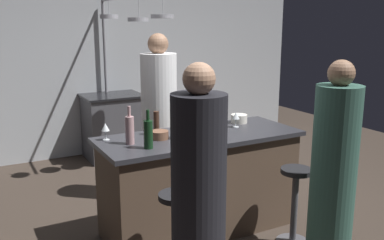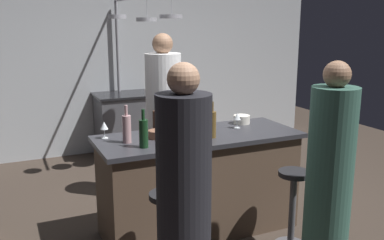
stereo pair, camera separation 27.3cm
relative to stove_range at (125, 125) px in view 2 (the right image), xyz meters
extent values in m
plane|color=#382D26|center=(0.00, -2.45, -0.45)|extent=(9.00, 9.00, 0.00)
cube|color=#B2B7BC|center=(0.00, 0.40, 0.85)|extent=(6.40, 0.16, 2.60)
cube|color=brown|center=(0.00, -2.45, -0.02)|extent=(1.72, 0.66, 0.86)
cube|color=#2D2D33|center=(0.00, -2.45, 0.43)|extent=(1.80, 0.72, 0.04)
cube|color=#47474C|center=(0.00, 0.00, -0.02)|extent=(0.76, 0.60, 0.86)
cube|color=black|center=(0.00, 0.00, 0.43)|extent=(0.80, 0.64, 0.03)
cylinder|color=white|center=(-0.02, -1.61, 0.33)|extent=(0.37, 0.37, 1.55)
sphere|color=#8C664C|center=(-0.02, -1.61, 1.20)|extent=(0.21, 0.21, 0.21)
cylinder|color=#4C4C51|center=(-0.54, -3.07, -0.11)|extent=(0.06, 0.06, 0.62)
cylinder|color=black|center=(-0.54, -3.07, 0.21)|extent=(0.26, 0.26, 0.04)
cylinder|color=black|center=(-0.57, -3.43, 0.28)|extent=(0.35, 0.35, 1.45)
sphere|color=tan|center=(-0.57, -3.43, 1.09)|extent=(0.20, 0.20, 0.20)
cylinder|color=#4C4C51|center=(0.57, -3.07, -0.11)|extent=(0.06, 0.06, 0.62)
cylinder|color=black|center=(0.57, -3.07, 0.21)|extent=(0.26, 0.26, 0.04)
cylinder|color=#33594C|center=(0.59, -3.44, 0.26)|extent=(0.34, 0.34, 1.42)
sphere|color=#8C664C|center=(0.59, -3.44, 1.06)|extent=(0.19, 0.19, 0.19)
cylinder|color=gray|center=(0.00, 0.25, 0.63)|extent=(0.04, 0.04, 2.15)
cylinder|color=gray|center=(-0.30, -0.94, 1.47)|extent=(0.20, 0.20, 0.04)
cylinder|color=gray|center=(-0.30, -0.94, 1.59)|extent=(0.01, 0.01, 0.23)
cylinder|color=gray|center=(0.05, -0.91, 1.44)|extent=(0.24, 0.24, 0.04)
cylinder|color=gray|center=(0.05, -0.94, 1.57)|extent=(0.01, 0.01, 0.26)
cylinder|color=gray|center=(0.35, -0.92, 1.48)|extent=(0.27, 0.27, 0.04)
cylinder|color=gray|center=(0.35, -0.94, 1.59)|extent=(0.01, 0.01, 0.22)
cylinder|color=#382319|center=(-0.34, -2.28, 0.56)|extent=(0.05, 0.05, 0.21)
cylinder|color=brown|center=(0.06, -2.58, 0.57)|extent=(0.07, 0.07, 0.23)
cylinder|color=brown|center=(0.06, -2.58, 0.72)|extent=(0.03, 0.03, 0.08)
cylinder|color=#B78C8E|center=(-0.65, -2.44, 0.57)|extent=(0.07, 0.07, 0.23)
cylinder|color=#B78C8E|center=(-0.65, -2.44, 0.72)|extent=(0.03, 0.03, 0.08)
cylinder|color=#143319|center=(-0.56, -2.62, 0.56)|extent=(0.07, 0.07, 0.22)
cylinder|color=#143319|center=(-0.56, -2.62, 0.72)|extent=(0.03, 0.03, 0.08)
cylinder|color=#193D23|center=(0.06, -2.33, 0.56)|extent=(0.07, 0.07, 0.21)
cylinder|color=#193D23|center=(0.06, -2.33, 0.70)|extent=(0.03, 0.03, 0.08)
cylinder|color=silver|center=(-0.27, -2.72, 0.46)|extent=(0.06, 0.06, 0.01)
cylinder|color=silver|center=(-0.27, -2.72, 0.50)|extent=(0.01, 0.01, 0.07)
cone|color=silver|center=(-0.27, -2.72, 0.57)|extent=(0.07, 0.07, 0.06)
cylinder|color=silver|center=(0.42, -2.38, 0.46)|extent=(0.06, 0.06, 0.01)
cylinder|color=silver|center=(0.42, -2.38, 0.50)|extent=(0.01, 0.01, 0.07)
cone|color=silver|center=(0.42, -2.38, 0.57)|extent=(0.07, 0.07, 0.06)
cylinder|color=silver|center=(-0.78, -2.23, 0.46)|extent=(0.06, 0.06, 0.01)
cylinder|color=silver|center=(-0.78, -2.23, 0.50)|extent=(0.01, 0.01, 0.07)
cone|color=silver|center=(-0.78, -2.23, 0.57)|extent=(0.07, 0.07, 0.06)
cylinder|color=silver|center=(0.55, -2.24, 0.49)|extent=(0.16, 0.16, 0.08)
cylinder|color=#334C6B|center=(-0.20, -2.49, 0.50)|extent=(0.15, 0.15, 0.08)
cylinder|color=brown|center=(-0.37, -2.41, 0.49)|extent=(0.15, 0.15, 0.07)
camera|label=1|loc=(-1.79, -5.61, 1.42)|focal=40.04mm
camera|label=2|loc=(-1.55, -5.73, 1.42)|focal=40.04mm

